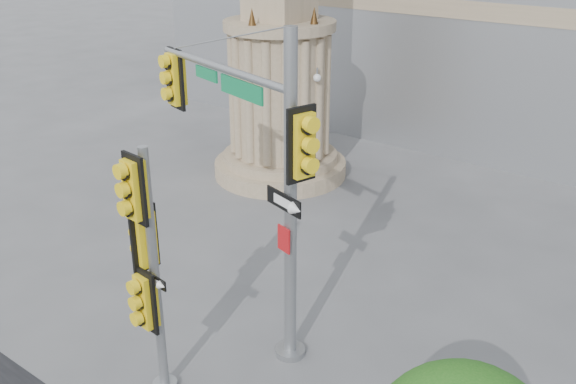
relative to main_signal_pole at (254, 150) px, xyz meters
The scene contains 3 objects.
monument 8.89m from the main_signal_pole, 124.87° to the left, with size 4.40×4.40×16.60m.
main_signal_pole is the anchor object (origin of this frame).
secondary_signal_pole 2.88m from the main_signal_pole, 94.31° to the right, with size 0.82×0.66×4.73m.
Camera 1 is at (6.46, -6.85, 8.05)m, focal length 40.00 mm.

